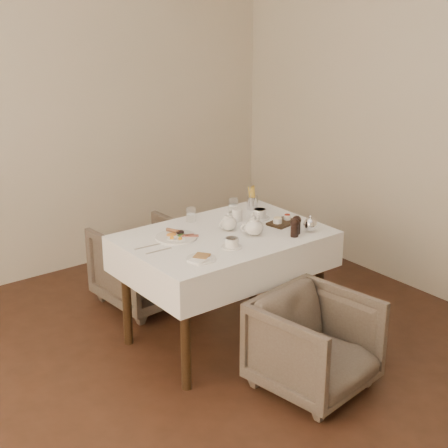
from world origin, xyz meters
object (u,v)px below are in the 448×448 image
(teapot_centre, at_px, (228,222))
(table, at_px, (224,251))
(armchair_near, at_px, (315,345))
(breakfast_plate, at_px, (176,236))
(armchair_far, at_px, (146,265))

(teapot_centre, bearing_deg, table, -156.16)
(armchair_near, height_order, breakfast_plate, breakfast_plate)
(breakfast_plate, bearing_deg, teapot_centre, -14.08)
(armchair_near, relative_size, teapot_centre, 4.28)
(armchair_far, bearing_deg, teapot_centre, 98.65)
(breakfast_plate, height_order, teapot_centre, teapot_centre)
(armchair_near, relative_size, breakfast_plate, 2.39)
(table, bearing_deg, armchair_far, 97.77)
(armchair_near, distance_m, teapot_centre, 0.97)
(armchair_near, xyz_separation_m, teapot_centre, (-0.00, 0.82, 0.53))
(table, relative_size, breakfast_plate, 4.87)
(breakfast_plate, bearing_deg, armchair_near, -68.11)
(table, xyz_separation_m, teapot_centre, (0.06, 0.03, 0.18))
(armchair_far, xyz_separation_m, teapot_centre, (0.17, -0.77, 0.51))
(armchair_far, height_order, breakfast_plate, breakfast_plate)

